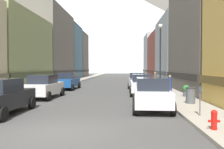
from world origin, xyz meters
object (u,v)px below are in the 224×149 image
at_px(car_right_1, 142,84).
at_px(pedestrian_0, 155,79).
at_px(car_left_1, 44,86).
at_px(pedestrian_1, 170,85).
at_px(car_right_0, 151,94).
at_px(car_right_2, 137,80).
at_px(fire_hydrant_near, 214,119).
at_px(car_left_0, 0,96).
at_px(car_left_2, 68,81).
at_px(parking_meter_near, 200,96).
at_px(potted_plant_0, 186,90).
at_px(trash_bin_right, 191,95).
at_px(streetlamp_right, 160,48).

bearing_deg(car_right_1, pedestrian_0, 76.55).
relative_size(car_left_1, pedestrian_1, 2.91).
xyz_separation_m(car_right_0, car_right_2, (-0.00, 14.57, 0.00)).
xyz_separation_m(fire_hydrant_near, pedestrian_1, (0.80, 12.48, 0.33)).
bearing_deg(pedestrian_1, fire_hydrant_near, -93.67).
distance_m(car_left_0, car_left_2, 14.13).
height_order(car_left_0, parking_meter_near, car_left_0).
distance_m(fire_hydrant_near, pedestrian_1, 12.51).
bearing_deg(potted_plant_0, car_right_1, 144.37).
bearing_deg(trash_bin_right, car_left_0, -162.02).
xyz_separation_m(parking_meter_near, potted_plant_0, (1.25, 7.38, -0.41)).
bearing_deg(pedestrian_0, pedestrian_1, -90.00).
height_order(fire_hydrant_near, streetlamp_right, streetlamp_right).
bearing_deg(car_right_0, pedestrian_1, 72.41).
bearing_deg(potted_plant_0, car_left_1, -177.67).
height_order(fire_hydrant_near, parking_meter_near, parking_meter_near).
bearing_deg(fire_hydrant_near, streetlamp_right, 90.48).
bearing_deg(car_right_2, pedestrian_0, 52.05).
relative_size(car_left_2, fire_hydrant_near, 6.31).
bearing_deg(car_left_1, car_right_2, 52.30).
bearing_deg(car_right_2, trash_bin_right, -78.89).
xyz_separation_m(car_left_1, trash_bin_right, (10.15, -3.17, -0.26)).
bearing_deg(pedestrian_1, pedestrian_0, 90.00).
distance_m(car_right_0, car_right_1, 7.47).
bearing_deg(fire_hydrant_near, trash_bin_right, 81.90).
distance_m(car_left_2, streetlamp_right, 10.94).
bearing_deg(parking_meter_near, car_left_2, 123.17).
bearing_deg(car_right_1, car_left_2, 146.97).
distance_m(car_left_1, car_right_2, 12.43).
bearing_deg(trash_bin_right, streetlamp_right, 99.96).
xyz_separation_m(car_left_1, car_right_2, (7.60, 9.83, 0.00)).
distance_m(car_left_0, pedestrian_1, 13.80).
height_order(car_left_2, car_right_1, same).
relative_size(car_left_0, car_right_1, 1.00).
bearing_deg(car_left_1, parking_meter_near, -35.98).
bearing_deg(potted_plant_0, fire_hydrant_near, -98.87).
height_order(car_left_1, trash_bin_right, car_left_1).
xyz_separation_m(trash_bin_right, pedestrian_1, (-0.10, 6.16, 0.21)).
distance_m(parking_meter_near, pedestrian_1, 9.94).
distance_m(trash_bin_right, streetlamp_right, 6.68).
xyz_separation_m(car_left_0, car_right_1, (7.60, 9.19, 0.00)).
bearing_deg(parking_meter_near, car_right_2, 96.64).
height_order(parking_meter_near, pedestrian_0, pedestrian_0).
distance_m(car_left_0, parking_meter_near, 9.56).
relative_size(car_left_0, fire_hydrant_near, 6.26).
bearing_deg(car_left_1, car_right_1, 19.78).
height_order(car_left_0, pedestrian_1, car_left_0).
height_order(car_right_0, pedestrian_0, car_right_0).
xyz_separation_m(car_right_2, fire_hydrant_near, (1.65, -19.32, -0.37)).
height_order(car_right_1, trash_bin_right, car_right_1).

